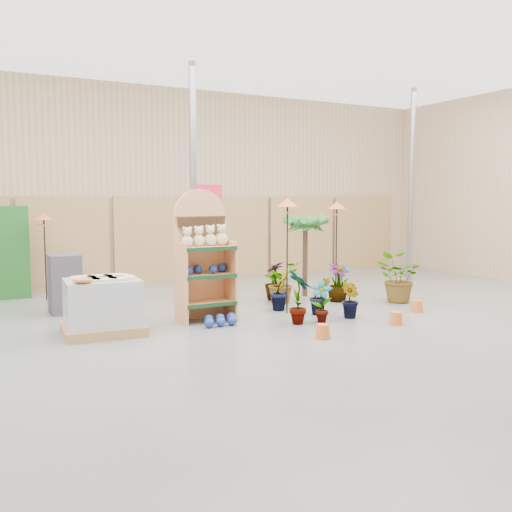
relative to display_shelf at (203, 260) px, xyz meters
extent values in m
cube|color=#606060|center=(0.57, -1.68, -1.01)|extent=(15.00, 12.00, 0.10)
cube|color=white|center=(0.57, -1.68, 3.59)|extent=(15.00, 12.00, 0.10)
cube|color=tan|center=(0.57, 4.37, 1.29)|extent=(15.00, 0.10, 4.50)
cylinder|color=gray|center=(6.07, 1.82, 1.29)|extent=(0.14, 0.14, 4.50)
cylinder|color=gray|center=(0.57, 1.82, 1.29)|extent=(0.14, 0.14, 4.50)
cube|color=#9A7748|center=(-1.43, 4.24, 0.04)|extent=(1.90, 0.06, 2.00)
cube|color=#9A7748|center=(0.57, 4.24, 0.04)|extent=(1.90, 0.06, 2.00)
cube|color=#9A7748|center=(2.57, 4.24, 0.04)|extent=(1.90, 0.06, 2.00)
cube|color=#9A7748|center=(4.57, 4.24, 0.04)|extent=(1.90, 0.06, 2.00)
cube|color=#9A7748|center=(6.57, 4.24, 0.04)|extent=(1.90, 0.06, 2.00)
cube|color=tan|center=(0.00, 0.10, -0.13)|extent=(0.88, 0.09, 1.66)
cylinder|color=tan|center=(0.00, 0.10, 0.70)|extent=(0.88, 0.09, 0.88)
cube|color=tan|center=(0.00, -0.16, -0.67)|extent=(0.84, 0.50, 0.04)
cube|color=#0F3819|center=(0.00, -0.40, -0.67)|extent=(0.84, 0.04, 0.06)
cube|color=tan|center=(0.00, -0.16, -0.23)|extent=(0.84, 0.50, 0.04)
cube|color=#0F3819|center=(0.00, -0.40, -0.23)|extent=(0.84, 0.04, 0.06)
cube|color=tan|center=(0.00, -0.16, 0.21)|extent=(0.84, 0.50, 0.04)
cube|color=#0F3819|center=(0.00, -0.40, 0.21)|extent=(0.84, 0.04, 0.06)
cube|color=tan|center=(-0.42, -0.16, -0.32)|extent=(0.04, 0.49, 1.27)
cube|color=tan|center=(0.42, -0.16, -0.32)|extent=(0.04, 0.49, 1.27)
sphere|color=beige|center=(-0.29, -0.10, 0.32)|extent=(0.18, 0.18, 0.18)
sphere|color=beige|center=(-0.29, -0.10, 0.47)|extent=(0.14, 0.14, 0.14)
sphere|color=beige|center=(-0.10, -0.10, 0.33)|extent=(0.19, 0.19, 0.19)
sphere|color=beige|center=(-0.10, -0.10, 0.48)|extent=(0.14, 0.14, 0.14)
sphere|color=beige|center=(0.10, -0.10, 0.33)|extent=(0.20, 0.20, 0.20)
sphere|color=beige|center=(0.10, -0.10, 0.49)|extent=(0.14, 0.14, 0.14)
sphere|color=beige|center=(0.29, -0.10, 0.34)|extent=(0.20, 0.20, 0.20)
sphere|color=beige|center=(0.29, -0.10, 0.50)|extent=(0.14, 0.14, 0.14)
sphere|color=navy|center=(-0.31, -0.18, -0.13)|extent=(0.15, 0.15, 0.15)
sphere|color=navy|center=(-0.10, -0.06, -0.13)|extent=(0.15, 0.15, 0.15)
sphere|color=navy|center=(0.10, -0.18, -0.13)|extent=(0.15, 0.15, 0.15)
sphere|color=navy|center=(0.31, -0.06, -0.13)|extent=(0.15, 0.15, 0.15)
sphere|color=navy|center=(-0.17, -0.65, -0.88)|extent=(0.15, 0.15, 0.15)
sphere|color=navy|center=(-0.08, -0.41, -0.88)|extent=(0.15, 0.15, 0.15)
sphere|color=navy|center=(0.02, -0.65, -0.88)|extent=(0.15, 0.15, 0.15)
sphere|color=navy|center=(0.12, -0.41, -0.88)|extent=(0.15, 0.15, 0.15)
sphere|color=navy|center=(0.21, -0.65, -0.88)|extent=(0.15, 0.15, 0.15)
sphere|color=navy|center=(0.31, -0.41, -0.88)|extent=(0.15, 0.15, 0.15)
cube|color=#9A7748|center=(-1.67, -0.29, -0.89)|extent=(1.18, 1.01, 0.14)
cube|color=#B0B8C4|center=(-1.67, -0.29, -0.49)|extent=(1.08, 0.91, 0.65)
cylinder|color=beige|center=(-1.90, -0.43, -0.15)|extent=(0.37, 0.37, 0.04)
cylinder|color=beige|center=(-1.67, -0.43, -0.15)|extent=(0.37, 0.37, 0.04)
cylinder|color=beige|center=(-1.43, -0.43, -0.15)|extent=(0.37, 0.37, 0.04)
cylinder|color=beige|center=(-1.90, -0.15, -0.15)|extent=(0.37, 0.37, 0.04)
cylinder|color=beige|center=(-1.67, -0.15, -0.15)|extent=(0.37, 0.37, 0.04)
cylinder|color=beige|center=(-1.43, -0.15, -0.15)|extent=(0.37, 0.37, 0.04)
cube|color=#2F2F36|center=(-1.89, 1.51, -0.71)|extent=(0.50, 0.50, 0.50)
cube|color=#2F2F36|center=(-1.89, 1.51, -0.21)|extent=(0.50, 0.50, 0.50)
cylinder|color=gray|center=(0.67, 1.32, 0.14)|extent=(0.05, 0.05, 2.20)
cube|color=red|center=(0.67, 1.28, 1.04)|extent=(0.50, 0.03, 0.40)
cylinder|color=black|center=(1.44, -0.24, -0.10)|extent=(0.02, 0.02, 1.71)
cylinder|color=#CD6428|center=(1.44, -0.24, 0.75)|extent=(0.30, 0.30, 0.02)
cone|color=#CD6428|center=(1.44, -0.24, 0.92)|extent=(0.34, 0.34, 0.14)
cylinder|color=black|center=(2.89, 0.37, -0.13)|extent=(0.02, 0.02, 1.65)
cylinder|color=#CD6428|center=(2.89, 0.37, 0.69)|extent=(0.30, 0.30, 0.02)
cone|color=#CD6428|center=(2.89, 0.37, 0.86)|extent=(0.34, 0.34, 0.14)
cylinder|color=black|center=(-1.99, 3.03, -0.24)|extent=(0.02, 0.02, 1.44)
cylinder|color=#CD6428|center=(-1.99, 3.03, 0.48)|extent=(0.30, 0.30, 0.02)
cone|color=#CD6428|center=(-1.99, 3.03, 0.65)|extent=(0.34, 0.34, 0.14)
cylinder|color=#402C1E|center=(2.66, 1.10, -0.28)|extent=(0.10, 0.10, 1.36)
imported|color=#286925|center=(1.16, -1.05, -0.53)|extent=(0.35, 0.48, 0.86)
imported|color=#286925|center=(1.87, -0.60, -0.64)|extent=(0.43, 0.39, 0.64)
imported|color=#286925|center=(2.86, 0.27, -0.60)|extent=(0.45, 0.45, 0.72)
imported|color=#286925|center=(3.13, 0.50, -0.61)|extent=(0.37, 0.43, 0.69)
imported|color=#286925|center=(1.47, 0.06, -0.62)|extent=(0.48, 0.47, 0.68)
imported|color=#286925|center=(1.86, 0.68, -0.57)|extent=(0.85, 0.79, 0.77)
imported|color=#286925|center=(1.54, -1.11, -0.63)|extent=(0.42, 0.40, 0.66)
imported|color=#286925|center=(2.14, -1.09, -0.65)|extent=(0.33, 0.39, 0.62)
imported|color=#286925|center=(3.79, -0.30, -0.50)|extent=(1.06, 1.09, 0.92)
imported|color=#286925|center=(1.92, 0.98, -0.59)|extent=(0.57, 0.57, 0.75)
camera|label=1|loc=(-3.48, -8.43, 0.98)|focal=40.00mm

